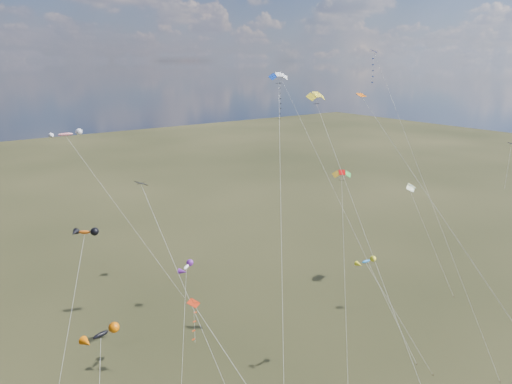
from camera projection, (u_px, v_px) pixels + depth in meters
diamond_black_high at (287, 110)px, 66.39m from camera, size 2.51×28.65×31.63m
diamond_navy_tall at (383, 91)px, 56.20m from camera, size 1.16×21.49×34.91m
diamond_black_mid at (177, 269)px, 38.18m from camera, size 4.38×13.58×23.73m
diamond_red_low at (200, 330)px, 38.18m from camera, size 6.27×8.92×14.47m
diamond_orange_center at (441, 214)px, 42.52m from camera, size 9.40×22.94×30.56m
parafoil_yellow at (317, 96)px, 49.55m from camera, size 4.62×22.75×30.64m
parafoil_blue_white at (279, 76)px, 55.59m from camera, size 18.42×23.89×32.57m
parafoil_striped at (412, 186)px, 69.21m from camera, size 2.83×9.66×15.99m
parafoil_tricolor at (342, 173)px, 54.38m from camera, size 9.15×11.04×21.30m
novelty_black_orange at (101, 335)px, 39.97m from camera, size 4.98×7.18×10.96m
novelty_orange_black at (84, 233)px, 46.82m from camera, size 9.87×13.23×17.10m
novelty_white_purple at (186, 268)px, 49.34m from camera, size 5.27×6.58×12.51m
novelty_redwhite_stripe at (66, 135)px, 64.76m from camera, size 12.96×14.23×24.09m
novelty_blue_yellow at (366, 262)px, 49.25m from camera, size 6.19×6.87×13.06m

